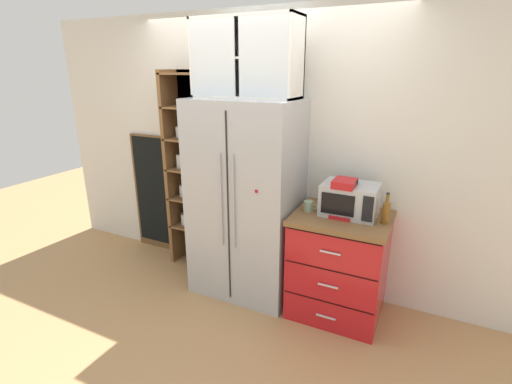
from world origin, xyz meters
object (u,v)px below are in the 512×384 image
object	(u,v)px
microwave	(350,199)
bottle_amber	(386,210)
mug_sage	(309,206)
refrigerator	(246,200)
mug_charcoal	(342,212)
coffee_maker	(344,197)
chalkboard_menu	(156,193)
bottle_clear	(345,200)

from	to	relation	value
microwave	bottle_amber	xyz separation A→B (m)	(0.29, -0.06, -0.02)
bottle_amber	mug_sage	bearing A→B (deg)	-177.99
refrigerator	mug_charcoal	world-z (taller)	refrigerator
coffee_maker	mug_charcoal	distance (m)	0.12
chalkboard_menu	microwave	bearing A→B (deg)	-6.19
bottle_amber	bottle_clear	world-z (taller)	bottle_clear
microwave	coffee_maker	xyz separation A→B (m)	(-0.04, -0.04, 0.03)
mug_charcoal	chalkboard_menu	xyz separation A→B (m)	(-2.20, 0.33, -0.27)
mug_charcoal	bottle_clear	size ratio (longest dim) A/B	0.42
coffee_maker	chalkboard_menu	distance (m)	2.25
refrigerator	coffee_maker	world-z (taller)	refrigerator
bottle_clear	chalkboard_menu	size ratio (longest dim) A/B	0.20
mug_charcoal	bottle_clear	bearing A→B (deg)	91.20
chalkboard_menu	bottle_amber	bearing A→B (deg)	-6.73
microwave	mug_sage	size ratio (longest dim) A/B	3.79
coffee_maker	chalkboard_menu	xyz separation A→B (m)	(-2.20, 0.28, -0.38)
mug_sage	mug_charcoal	size ratio (longest dim) A/B	1.01
refrigerator	chalkboard_menu	bearing A→B (deg)	167.26
microwave	chalkboard_menu	bearing A→B (deg)	173.81
refrigerator	microwave	size ratio (longest dim) A/B	4.10
refrigerator	bottle_clear	distance (m)	0.89
refrigerator	chalkboard_menu	world-z (taller)	refrigerator
microwave	bottle_clear	world-z (taller)	bottle_clear
mug_sage	bottle_clear	distance (m)	0.30
mug_sage	bottle_amber	world-z (taller)	bottle_amber
mug_sage	bottle_amber	size ratio (longest dim) A/B	0.47
coffee_maker	mug_charcoal	world-z (taller)	coffee_maker
mug_charcoal	bottle_amber	size ratio (longest dim) A/B	0.47
mug_charcoal	bottle_clear	world-z (taller)	bottle_clear
mug_charcoal	chalkboard_menu	world-z (taller)	chalkboard_menu
microwave	bottle_amber	bearing A→B (deg)	-10.83
microwave	coffee_maker	distance (m)	0.06
refrigerator	mug_sage	world-z (taller)	refrigerator
mug_charcoal	chalkboard_menu	distance (m)	2.24
coffee_maker	bottle_clear	distance (m)	0.05
bottle_amber	chalkboard_menu	bearing A→B (deg)	173.27
mug_sage	refrigerator	bearing A→B (deg)	177.97
bottle_clear	chalkboard_menu	bearing A→B (deg)	173.49
coffee_maker	mug_sage	world-z (taller)	coffee_maker
mug_sage	mug_charcoal	xyz separation A→B (m)	(0.28, -0.01, 0.01)
mug_charcoal	chalkboard_menu	size ratio (longest dim) A/B	0.09
mug_sage	chalkboard_menu	size ratio (longest dim) A/B	0.09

